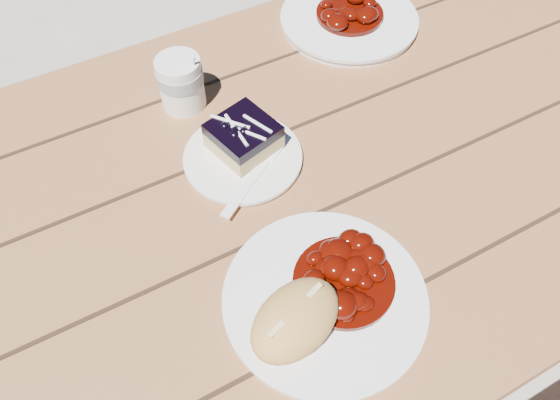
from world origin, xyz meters
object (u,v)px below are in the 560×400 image
bread_roll (295,320)px  second_plate (349,20)px  picnic_table (238,256)px  coffee_cup (181,83)px  dessert_plate (243,158)px  main_plate (325,300)px  blueberry_cake (243,136)px

bread_roll → second_plate: size_ratio=0.49×
picnic_table → bread_roll: size_ratio=16.25×
coffee_cup → second_plate: coffee_cup is taller
picnic_table → dessert_plate: dessert_plate is taller
bread_roll → coffee_cup: 0.44m
coffee_cup → bread_roll: bearing=-95.0°
main_plate → dessert_plate: size_ratio=1.45×
dessert_plate → coffee_cup: bearing=101.0°
second_plate → coffee_cup: bearing=-172.0°
dessert_plate → second_plate: size_ratio=0.69×
picnic_table → bread_roll: bearing=-95.1°
main_plate → coffee_cup: size_ratio=2.83×
blueberry_cake → second_plate: (0.31, 0.19, -0.03)m
main_plate → blueberry_cake: 0.28m
dessert_plate → coffee_cup: 0.16m
picnic_table → main_plate: (0.04, -0.20, 0.17)m
blueberry_cake → bread_roll: bearing=-119.3°
picnic_table → blueberry_cake: blueberry_cake is taller
main_plate → second_plate: (0.34, 0.47, 0.00)m
main_plate → blueberry_cake: size_ratio=2.37×
blueberry_cake → main_plate: bearing=-109.3°
main_plate → coffee_cup: bearing=92.3°
main_plate → picnic_table: bearing=99.9°
main_plate → blueberry_cake: (0.02, 0.28, 0.03)m
dessert_plate → coffee_cup: size_ratio=1.96×
blueberry_cake → second_plate: 0.37m
picnic_table → main_plate: size_ratio=7.94×
dessert_plate → blueberry_cake: (0.01, 0.02, 0.03)m
bread_roll → dessert_plate: bearing=76.2°
dessert_plate → second_plate: bearing=32.6°
second_plate → blueberry_cake: bearing=-148.6°
picnic_table → dessert_plate: (0.05, 0.06, 0.17)m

